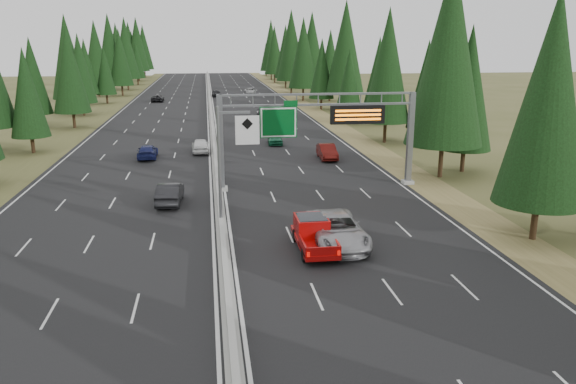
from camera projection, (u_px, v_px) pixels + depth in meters
name	position (u px, v px, depth m)	size (l,w,h in m)	color
road	(211.00, 118.00, 88.97)	(32.00, 260.00, 0.08)	black
shoulder_right	(321.00, 116.00, 91.42)	(3.60, 260.00, 0.06)	olive
shoulder_left	(95.00, 121.00, 86.52)	(3.60, 260.00, 0.06)	#4C4F25
median_barrier	(211.00, 116.00, 88.87)	(0.70, 260.00, 0.85)	#999994
sign_gantry	(326.00, 126.00, 45.72)	(16.75, 0.98, 7.80)	slate
hov_sign_pole	(228.00, 160.00, 35.24)	(2.80, 0.50, 8.00)	slate
tree_row_right	(363.00, 59.00, 79.67)	(11.65, 239.15, 18.94)	black
tree_row_left	(45.00, 59.00, 76.39)	(11.16, 238.48, 18.97)	black
silver_minivan	(336.00, 230.00, 33.57)	(3.09, 6.70, 1.86)	#9C9CA0
red_pickup	(313.00, 232.00, 33.05)	(1.97, 5.51, 1.79)	black
car_ahead_green	(275.00, 138.00, 66.56)	(1.70, 4.23, 1.44)	#16633D
car_ahead_dkred	(327.00, 152.00, 58.09)	(1.62, 4.65, 1.53)	#5A100C
car_ahead_dkgrey	(264.00, 116.00, 85.61)	(2.26, 5.56, 1.61)	black
car_ahead_white	(250.00, 91.00, 128.92)	(2.28, 4.94, 1.37)	#BBBBBB
car_ahead_far	(216.00, 93.00, 123.01)	(1.81, 4.51, 1.54)	black
car_onc_near	(170.00, 193.00, 42.14)	(1.69, 4.86, 1.60)	black
car_onc_blue	(148.00, 152.00, 58.50)	(1.93, 4.75, 1.38)	navy
car_onc_white	(200.00, 146.00, 61.40)	(1.85, 4.59, 1.57)	silver
car_onc_far	(158.00, 98.00, 113.22)	(2.34, 5.08, 1.41)	black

